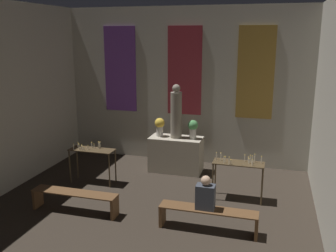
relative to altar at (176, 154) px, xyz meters
name	(u,v)px	position (x,y,z in m)	size (l,w,h in m)	color
wall_back	(185,85)	(0.00, 1.00, 1.79)	(7.36, 0.16, 4.51)	#B2AD9E
altar	(176,154)	(0.00, 0.00, 0.00)	(1.44, 0.69, 0.97)	#ADA38E
statue	(176,113)	(0.00, 0.00, 1.17)	(0.31, 0.31, 1.47)	gray
flower_vase_left	(160,126)	(-0.47, 0.00, 0.79)	(0.28, 0.28, 0.52)	beige
flower_vase_right	(193,128)	(0.47, 0.00, 0.79)	(0.28, 0.28, 0.52)	beige
candle_rack_left	(92,154)	(-1.85, -1.39, 0.27)	(1.16, 0.44, 1.08)	#473823
candle_rack_right	(238,168)	(1.84, -1.39, 0.27)	(1.16, 0.44, 1.10)	#473823
pew_back_left	(75,197)	(-1.44, -3.02, -0.15)	(1.91, 0.36, 0.46)	brown
pew_back_right	(208,215)	(1.44, -3.02, -0.15)	(1.91, 0.36, 0.46)	brown
person_seated	(205,195)	(1.38, -3.02, 0.26)	(0.36, 0.24, 0.67)	#383D47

